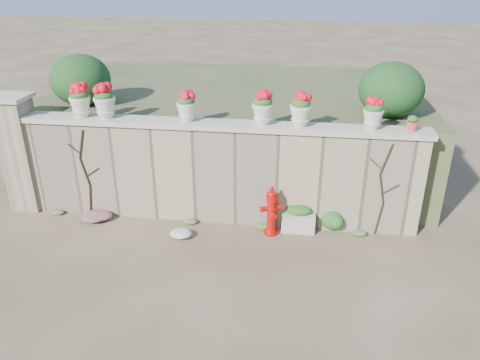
# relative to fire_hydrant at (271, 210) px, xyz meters

# --- Properties ---
(ground) EXTENTS (80.00, 80.00, 0.00)m
(ground) POSITION_rel_fire_hydrant_xyz_m (-1.16, -1.34, -0.52)
(ground) COLOR brown
(ground) RESTS_ON ground
(stone_wall) EXTENTS (8.00, 0.40, 2.00)m
(stone_wall) POSITION_rel_fire_hydrant_xyz_m (-1.16, 0.46, 0.48)
(stone_wall) COLOR #9A8866
(stone_wall) RESTS_ON ground
(wall_cap) EXTENTS (8.10, 0.52, 0.10)m
(wall_cap) POSITION_rel_fire_hydrant_xyz_m (-1.16, 0.46, 1.53)
(wall_cap) COLOR beige
(wall_cap) RESTS_ON stone_wall
(gate_pillar) EXTENTS (0.72, 0.72, 2.48)m
(gate_pillar) POSITION_rel_fire_hydrant_xyz_m (-5.31, 0.46, 0.74)
(gate_pillar) COLOR #9A8866
(gate_pillar) RESTS_ON ground
(raised_fill) EXTENTS (9.00, 6.00, 2.00)m
(raised_fill) POSITION_rel_fire_hydrant_xyz_m (-1.16, 3.66, 0.48)
(raised_fill) COLOR #384C23
(raised_fill) RESTS_ON ground
(back_shrub_left) EXTENTS (1.30, 1.30, 1.10)m
(back_shrub_left) POSITION_rel_fire_hydrant_xyz_m (-4.36, 1.66, 2.03)
(back_shrub_left) COLOR #143814
(back_shrub_left) RESTS_ON raised_fill
(back_shrub_right) EXTENTS (1.30, 1.30, 1.10)m
(back_shrub_right) POSITION_rel_fire_hydrant_xyz_m (2.24, 1.66, 2.03)
(back_shrub_right) COLOR #143814
(back_shrub_right) RESTS_ON raised_fill
(vine_left) EXTENTS (0.60, 0.04, 1.91)m
(vine_left) POSITION_rel_fire_hydrant_xyz_m (-3.84, 0.24, 0.48)
(vine_left) COLOR black
(vine_left) RESTS_ON ground
(vine_right) EXTENTS (0.60, 0.04, 1.91)m
(vine_right) POSITION_rel_fire_hydrant_xyz_m (2.06, 0.24, 0.48)
(vine_right) COLOR black
(vine_right) RESTS_ON ground
(fire_hydrant) EXTENTS (0.44, 0.31, 1.02)m
(fire_hydrant) POSITION_rel_fire_hydrant_xyz_m (0.00, 0.00, 0.00)
(fire_hydrant) COLOR #BC0C07
(fire_hydrant) RESTS_ON ground
(planter_box) EXTENTS (0.66, 0.39, 0.55)m
(planter_box) POSITION_rel_fire_hydrant_xyz_m (0.53, 0.21, -0.26)
(planter_box) COLOR beige
(planter_box) RESTS_ON ground
(green_shrub) EXTENTS (0.57, 0.51, 0.54)m
(green_shrub) POSITION_rel_fire_hydrant_xyz_m (1.17, 0.21, -0.25)
(green_shrub) COLOR #1E5119
(green_shrub) RESTS_ON ground
(magenta_clump) EXTENTS (0.84, 0.56, 0.23)m
(magenta_clump) POSITION_rel_fire_hydrant_xyz_m (-3.76, -0.01, -0.40)
(magenta_clump) COLOR #B42463
(magenta_clump) RESTS_ON ground
(white_flowers) EXTENTS (0.55, 0.44, 0.20)m
(white_flowers) POSITION_rel_fire_hydrant_xyz_m (-1.74, -0.33, -0.42)
(white_flowers) COLOR white
(white_flowers) RESTS_ON ground
(urn_pot_0) EXTENTS (0.41, 0.41, 0.65)m
(urn_pot_0) POSITION_rel_fire_hydrant_xyz_m (-3.84, 0.46, 1.90)
(urn_pot_0) COLOR beige
(urn_pot_0) RESTS_ON wall_cap
(urn_pot_1) EXTENTS (0.42, 0.42, 0.66)m
(urn_pot_1) POSITION_rel_fire_hydrant_xyz_m (-3.33, 0.46, 1.91)
(urn_pot_1) COLOR beige
(urn_pot_1) RESTS_ON wall_cap
(urn_pot_2) EXTENTS (0.38, 0.38, 0.59)m
(urn_pot_2) POSITION_rel_fire_hydrant_xyz_m (-1.71, 0.46, 1.88)
(urn_pot_2) COLOR beige
(urn_pot_2) RESTS_ON wall_cap
(urn_pot_3) EXTENTS (0.41, 0.41, 0.64)m
(urn_pot_3) POSITION_rel_fire_hydrant_xyz_m (-0.25, 0.46, 1.90)
(urn_pot_3) COLOR beige
(urn_pot_3) RESTS_ON wall_cap
(urn_pot_4) EXTENTS (0.40, 0.40, 0.63)m
(urn_pot_4) POSITION_rel_fire_hydrant_xyz_m (0.45, 0.46, 1.90)
(urn_pot_4) COLOR beige
(urn_pot_4) RESTS_ON wall_cap
(urn_pot_5) EXTENTS (0.37, 0.37, 0.58)m
(urn_pot_5) POSITION_rel_fire_hydrant_xyz_m (1.76, 0.46, 1.87)
(urn_pot_5) COLOR beige
(urn_pot_5) RESTS_ON wall_cap
(terracotta_pot) EXTENTS (0.23, 0.23, 0.27)m
(terracotta_pot) POSITION_rel_fire_hydrant_xyz_m (2.46, 0.46, 1.71)
(terracotta_pot) COLOR #BA4F39
(terracotta_pot) RESTS_ON wall_cap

